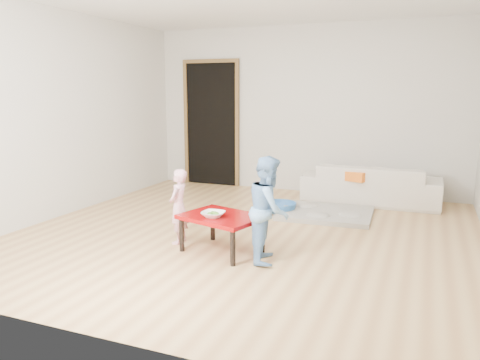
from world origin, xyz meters
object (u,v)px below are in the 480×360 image
Objects in this scene: sofa at (371,184)px; child_blue at (269,209)px; basin at (280,208)px; child_pink at (179,206)px; bowl at (213,214)px; red_table at (222,233)px.

child_blue is (-0.62, -2.78, 0.22)m from sofa.
basin is (-1.04, -1.03, -0.21)m from sofa.
child_blue reaches higher than child_pink.
child_blue is at bearing 77.80° from sofa.
bowl is 0.56m from child_blue.
red_table is 0.58m from child_pink.
child_pink is (-1.66, -2.63, 0.12)m from sofa.
bowl is 1.83m from basin.
child_blue is at bearing 77.31° from child_pink.
child_pink is 1.75m from basin.
red_table is at bearing 67.87° from sofa.
sofa is 2.51× the size of red_table.
sofa is 8.53× the size of bowl.
basin is at bearing 154.24° from child_pink.
basin is at bearing 44.83° from sofa.
bowl is 0.53m from child_pink.
bowl reaches higher than red_table.
sofa is 1.48m from basin.
child_blue reaches higher than basin.
basin is at bearing -0.44° from child_blue.
red_table is 0.96× the size of child_pink.
bowl is at bearing -114.60° from red_table.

